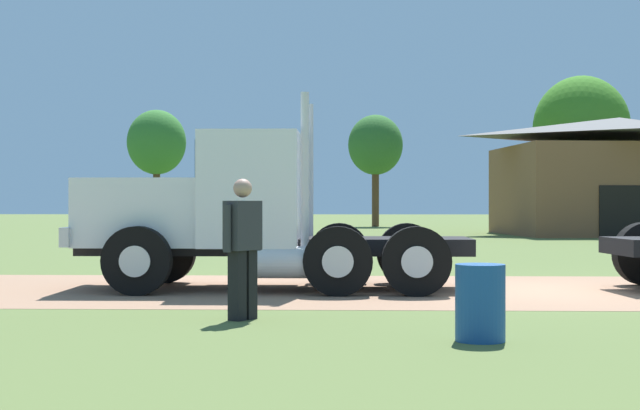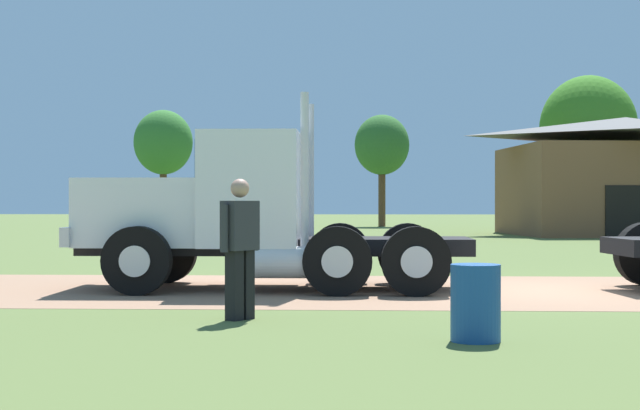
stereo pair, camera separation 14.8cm
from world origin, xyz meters
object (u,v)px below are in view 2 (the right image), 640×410
at_px(visitor_by_barrel, 240,242).
at_px(truck_foreground_white, 233,215).
at_px(steel_barrel, 475,303).
at_px(shed_building, 626,178).

bearing_deg(visitor_by_barrel, truck_foreground_white, 98.94).
height_order(visitor_by_barrel, steel_barrel, visitor_by_barrel).
distance_m(visitor_by_barrel, steel_barrel, 3.33).
relative_size(truck_foreground_white, steel_barrel, 8.16).
xyz_separation_m(truck_foreground_white, shed_building, (14.34, 27.70, 1.32)).
xyz_separation_m(visitor_by_barrel, shed_building, (13.67, 31.95, 1.61)).
relative_size(steel_barrel, shed_building, 0.07).
height_order(truck_foreground_white, steel_barrel, truck_foreground_white).
bearing_deg(visitor_by_barrel, shed_building, 66.83).
bearing_deg(shed_building, truck_foreground_white, -117.37).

